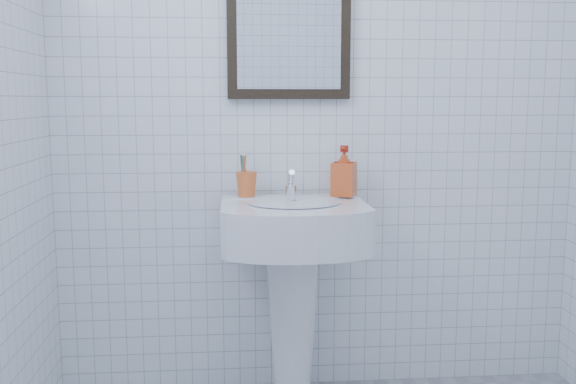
{
  "coord_description": "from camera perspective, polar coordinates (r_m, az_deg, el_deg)",
  "views": [
    {
      "loc": [
        -0.36,
        -1.46,
        1.24
      ],
      "look_at": [
        -0.16,
        0.86,
        0.9
      ],
      "focal_mm": 40.0,
      "sensor_mm": 36.0,
      "label": 1
    }
  ],
  "objects": [
    {
      "name": "washbasin",
      "position": [
        2.55,
        0.45,
        -6.88
      ],
      "size": [
        0.56,
        0.41,
        0.86
      ],
      "color": "white",
      "rests_on": "ground"
    },
    {
      "name": "faucet",
      "position": [
        2.58,
        0.25,
        0.57
      ],
      "size": [
        0.05,
        0.1,
        0.12
      ],
      "color": "silver",
      "rests_on": "washbasin"
    },
    {
      "name": "wall_mirror",
      "position": [
        2.67,
        0.08,
        14.93
      ],
      "size": [
        0.5,
        0.04,
        0.62
      ],
      "color": "black",
      "rests_on": "wall_back"
    },
    {
      "name": "wall_back",
      "position": [
        2.69,
        2.88,
        8.46
      ],
      "size": [
        2.2,
        0.02,
        2.5
      ],
      "primitive_type": "cube",
      "color": "white",
      "rests_on": "ground"
    },
    {
      "name": "soap_dispenser",
      "position": [
        2.61,
        5.0,
        1.86
      ],
      "size": [
        0.12,
        0.12,
        0.2
      ],
      "primitive_type": "imported",
      "rotation": [
        0.0,
        0.0,
        -0.41
      ],
      "color": "#D44614",
      "rests_on": "washbasin"
    },
    {
      "name": "toothbrush_cup",
      "position": [
        2.58,
        -3.72,
        0.69
      ],
      "size": [
        0.09,
        0.09,
        0.1
      ],
      "primitive_type": null,
      "rotation": [
        0.0,
        0.0,
        -0.11
      ],
      "color": "orange",
      "rests_on": "washbasin"
    }
  ]
}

